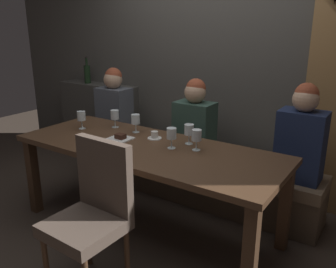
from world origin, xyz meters
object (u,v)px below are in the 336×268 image
object	(u,v)px
dining_table	(147,156)
dessert_plate	(120,138)
banquette_bench	(190,175)
diner_bearded	(195,120)
diner_far_end	(302,135)
wine_glass_end_right	(136,120)
diner_redhead	(114,105)
wine_bottle_dark_red	(87,74)
wine_glass_center_back	(172,134)
chair_near_side	(93,207)
wine_glass_end_left	(115,115)
wine_glass_near_left	(81,117)
wine_glass_near_right	(189,131)
espresso_cup	(155,136)
wine_glass_center_front	(196,136)

from	to	relation	value
dining_table	dessert_plate	size ratio (longest dim) A/B	11.58
dining_table	banquette_bench	distance (m)	0.82
dining_table	diner_bearded	size ratio (longest dim) A/B	2.96
diner_far_end	wine_glass_end_right	world-z (taller)	diner_far_end
diner_redhead	wine_bottle_dark_red	xyz separation A→B (m)	(-0.70, 0.29, 0.26)
wine_glass_end_right	wine_glass_center_back	size ratio (longest dim) A/B	1.00
chair_near_side	diner_bearded	xyz separation A→B (m)	(-0.08, 1.40, 0.24)
dining_table	banquette_bench	size ratio (longest dim) A/B	0.88
diner_far_end	wine_glass_end_left	world-z (taller)	diner_far_end
wine_glass_end_right	wine_bottle_dark_red	bearing A→B (deg)	150.88
dessert_plate	diner_far_end	bearing A→B (deg)	28.02
chair_near_side	dessert_plate	world-z (taller)	chair_near_side
wine_bottle_dark_red	banquette_bench	bearing A→B (deg)	-10.46
diner_redhead	wine_glass_end_right	bearing A→B (deg)	-34.91
chair_near_side	wine_glass_near_left	xyz separation A→B (m)	(-0.91, 0.77, 0.29)
diner_far_end	diner_redhead	bearing A→B (deg)	179.09
wine_bottle_dark_red	wine_glass_end_left	world-z (taller)	wine_bottle_dark_red
dining_table	wine_glass_near_left	xyz separation A→B (m)	(-0.78, 0.05, 0.20)
diner_bearded	diner_far_end	size ratio (longest dim) A/B	0.94
wine_glass_near_right	chair_near_side	bearing A→B (deg)	-98.20
wine_bottle_dark_red	wine_glass_near_right	bearing A→B (deg)	-22.01
diner_far_end	wine_glass_near_right	distance (m)	0.89
wine_glass_end_left	espresso_cup	bearing A→B (deg)	-8.15
wine_glass_near_left	wine_glass_end_left	xyz separation A→B (m)	(0.22, 0.20, 0.00)
wine_bottle_dark_red	wine_glass_near_right	world-z (taller)	wine_bottle_dark_red
wine_glass_center_front	wine_glass_end_right	bearing A→B (deg)	171.07
wine_glass_end_left	espresso_cup	world-z (taller)	wine_glass_end_left
wine_glass_center_back	wine_glass_end_left	bearing A→B (deg)	165.77
chair_near_side	diner_far_end	size ratio (longest dim) A/B	1.24
wine_glass_near_left	wine_glass_center_back	distance (m)	0.98
diner_redhead	dessert_plate	bearing A→B (deg)	-45.11
dining_table	wine_bottle_dark_red	bearing A→B (deg)	149.13
dining_table	wine_glass_center_front	size ratio (longest dim) A/B	13.41
dining_table	wine_glass_end_left	size ratio (longest dim) A/B	13.41
chair_near_side	wine_glass_end_left	distance (m)	1.23
wine_glass_end_left	wine_glass_near_right	xyz separation A→B (m)	(0.82, -0.03, -0.00)
diner_far_end	wine_bottle_dark_red	xyz separation A→B (m)	(-2.71, 0.32, 0.25)
chair_near_side	wine_glass_center_front	world-z (taller)	chair_near_side
diner_far_end	wine_glass_near_left	world-z (taller)	diner_far_end
wine_glass_end_left	wine_glass_center_back	bearing A→B (deg)	-14.23
chair_near_side	wine_glass_near_left	world-z (taller)	chair_near_side
wine_glass_center_front	chair_near_side	bearing A→B (deg)	-106.88
dining_table	wine_glass_center_back	bearing A→B (deg)	17.18
banquette_bench	diner_bearded	bearing A→B (deg)	-19.30
wine_glass_end_left	wine_glass_end_right	xyz separation A→B (m)	(0.26, -0.02, 0.00)
wine_glass_end_right	wine_glass_center_back	world-z (taller)	same
wine_glass_near_left	diner_bearded	bearing A→B (deg)	37.42
wine_bottle_dark_red	wine_glass_near_right	size ratio (longest dim) A/B	1.99
wine_glass_end_right	diner_redhead	bearing A→B (deg)	145.09
wine_glass_end_right	chair_near_side	bearing A→B (deg)	-66.27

